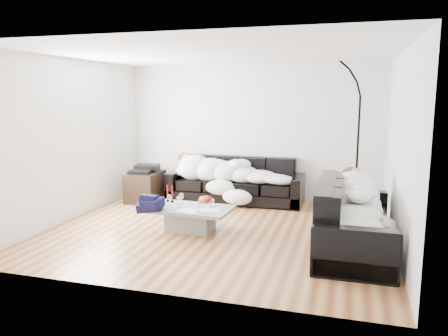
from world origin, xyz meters
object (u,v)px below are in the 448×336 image
(coffee_table, at_px, (190,219))
(candle_left, at_px, (167,193))
(sofa_back, at_px, (235,180))
(candle_right, at_px, (172,194))
(fruit_bowl, at_px, (206,201))
(wine_glass_b, at_px, (169,200))
(sleeper_right, at_px, (355,201))
(stereo, at_px, (145,169))
(sofa_right, at_px, (355,216))
(wine_glass_a, at_px, (181,199))
(wine_glass_c, at_px, (179,202))
(shoes, at_px, (335,248))
(floor_lamp, at_px, (358,141))
(av_cabinet, at_px, (145,186))
(sleeper_back, at_px, (235,169))

(coffee_table, xyz_separation_m, candle_left, (-0.47, 0.25, 0.31))
(sofa_back, xyz_separation_m, candle_left, (-0.65, -1.73, 0.07))
(coffee_table, bearing_deg, candle_right, 149.36)
(fruit_bowl, bearing_deg, wine_glass_b, -164.43)
(sleeper_right, relative_size, stereo, 4.31)
(wine_glass_b, height_order, candle_right, candle_right)
(fruit_bowl, relative_size, candle_left, 0.92)
(stereo, bearing_deg, sofa_right, -33.27)
(wine_glass_a, bearing_deg, wine_glass_c, -78.40)
(candle_right, bearing_deg, wine_glass_b, -79.37)
(fruit_bowl, relative_size, stereo, 0.55)
(sleeper_right, bearing_deg, shoes, 125.00)
(wine_glass_b, bearing_deg, sofa_back, 74.94)
(wine_glass_a, bearing_deg, sofa_right, -6.51)
(sofa_right, height_order, fruit_bowl, sofa_right)
(wine_glass_c, relative_size, stereo, 0.39)
(fruit_bowl, height_order, candle_right, candle_right)
(floor_lamp, bearing_deg, candle_right, -166.33)
(sleeper_right, height_order, wine_glass_b, sleeper_right)
(sofa_back, xyz_separation_m, sleeper_right, (2.18, -2.12, 0.23))
(fruit_bowl, xyz_separation_m, shoes, (1.93, -0.48, -0.39))
(sleeper_right, height_order, av_cabinet, sleeper_right)
(coffee_table, xyz_separation_m, floor_lamp, (2.39, 1.97, 1.05))
(sleeper_back, distance_m, coffee_table, 1.99)
(wine_glass_c, relative_size, candle_left, 0.65)
(sleeper_back, bearing_deg, coffee_table, -95.34)
(wine_glass_c, distance_m, shoes, 2.33)
(wine_glass_a, relative_size, floor_lamp, 0.07)
(candle_left, bearing_deg, fruit_bowl, -6.01)
(fruit_bowl, height_order, wine_glass_a, wine_glass_a)
(floor_lamp, bearing_deg, coffee_table, -158.99)
(sleeper_back, distance_m, wine_glass_b, 1.98)
(sleeper_right, distance_m, candle_right, 2.77)
(wine_glass_a, xyz_separation_m, floor_lamp, (2.58, 1.83, 0.78))
(candle_left, height_order, av_cabinet, candle_left)
(sleeper_right, bearing_deg, floor_lamp, -0.79)
(sleeper_right, bearing_deg, coffee_table, 86.46)
(wine_glass_c, bearing_deg, fruit_bowl, 33.19)
(sofa_back, distance_m, sleeper_back, 0.22)
(wine_glass_a, distance_m, shoes, 2.40)
(sofa_back, relative_size, stereo, 5.83)
(fruit_bowl, xyz_separation_m, wine_glass_a, (-0.39, -0.03, 0.01))
(shoes, bearing_deg, candle_left, -163.07)
(wine_glass_b, height_order, floor_lamp, floor_lamp)
(wine_glass_c, distance_m, av_cabinet, 2.11)
(stereo, bearing_deg, wine_glass_c, -59.44)
(candle_right, height_order, av_cabinet, candle_right)
(sleeper_right, bearing_deg, stereo, 66.22)
(sleeper_back, relative_size, shoes, 5.40)
(sofa_back, relative_size, candle_right, 9.67)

